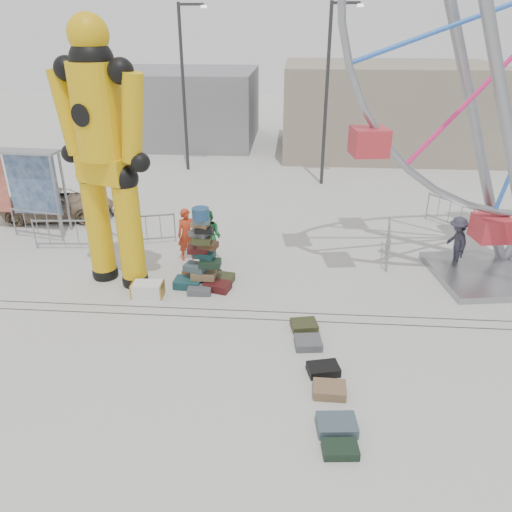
# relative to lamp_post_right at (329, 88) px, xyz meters

# --- Properties ---
(ground) EXTENTS (90.00, 90.00, 0.00)m
(ground) POSITION_rel_lamp_post_right_xyz_m (-3.09, -13.00, -4.48)
(ground) COLOR #9E9E99
(ground) RESTS_ON ground
(track_line_near) EXTENTS (40.00, 0.04, 0.01)m
(track_line_near) POSITION_rel_lamp_post_right_xyz_m (-3.09, -12.40, -4.48)
(track_line_near) COLOR #47443F
(track_line_near) RESTS_ON ground
(track_line_far) EXTENTS (40.00, 0.04, 0.01)m
(track_line_far) POSITION_rel_lamp_post_right_xyz_m (-3.09, -12.00, -4.48)
(track_line_far) COLOR #47443F
(track_line_far) RESTS_ON ground
(building_right) EXTENTS (12.00, 8.00, 5.00)m
(building_right) POSITION_rel_lamp_post_right_xyz_m (3.91, 7.00, -1.98)
(building_right) COLOR gray
(building_right) RESTS_ON ground
(building_left) EXTENTS (10.00, 8.00, 4.40)m
(building_left) POSITION_rel_lamp_post_right_xyz_m (-9.09, 9.00, -2.28)
(building_left) COLOR gray
(building_left) RESTS_ON ground
(lamp_post_right) EXTENTS (1.41, 0.25, 8.00)m
(lamp_post_right) POSITION_rel_lamp_post_right_xyz_m (0.00, 0.00, 0.00)
(lamp_post_right) COLOR #2D2D30
(lamp_post_right) RESTS_ON ground
(lamp_post_left) EXTENTS (1.41, 0.25, 8.00)m
(lamp_post_left) POSITION_rel_lamp_post_right_xyz_m (-7.00, 2.00, 0.00)
(lamp_post_left) COLOR #2D2D30
(lamp_post_left) RESTS_ON ground
(suitcase_tower) EXTENTS (1.80, 1.55, 2.49)m
(suitcase_tower) POSITION_rel_lamp_post_right_xyz_m (-4.07, -10.62, -3.78)
(suitcase_tower) COLOR #164044
(suitcase_tower) RESTS_ON ground
(crash_test_dummy) EXTENTS (3.03, 1.55, 7.71)m
(crash_test_dummy) POSITION_rel_lamp_post_right_xyz_m (-6.70, -10.52, -0.42)
(crash_test_dummy) COLOR black
(crash_test_dummy) RESTS_ON ground
(banner_scaffold) EXTENTS (4.31, 1.02, 3.09)m
(banner_scaffold) POSITION_rel_lamp_post_right_xyz_m (-11.93, -6.84, -2.16)
(banner_scaffold) COLOR gray
(banner_scaffold) RESTS_ON ground
(steamer_trunk) EXTENTS (0.92, 0.55, 0.42)m
(steamer_trunk) POSITION_rel_lamp_post_right_xyz_m (-5.59, -11.38, -4.27)
(steamer_trunk) COLOR silver
(steamer_trunk) RESTS_ON ground
(row_case_0) EXTENTS (0.76, 0.68, 0.20)m
(row_case_0) POSITION_rel_lamp_post_right_xyz_m (-1.08, -12.75, -4.38)
(row_case_0) COLOR #32361B
(row_case_0) RESTS_ON ground
(row_case_1) EXTENTS (0.71, 0.66, 0.20)m
(row_case_1) POSITION_rel_lamp_post_right_xyz_m (-0.99, -13.52, -4.38)
(row_case_1) COLOR #505256
(row_case_1) RESTS_ON ground
(row_case_2) EXTENTS (0.80, 0.64, 0.21)m
(row_case_2) POSITION_rel_lamp_post_right_xyz_m (-0.67, -14.52, -4.38)
(row_case_2) COLOR black
(row_case_2) RESTS_ON ground
(row_case_3) EXTENTS (0.72, 0.55, 0.22)m
(row_case_3) POSITION_rel_lamp_post_right_xyz_m (-0.57, -15.23, -4.37)
(row_case_3) COLOR brown
(row_case_3) RESTS_ON ground
(row_case_4) EXTENTS (0.83, 0.65, 0.22)m
(row_case_4) POSITION_rel_lamp_post_right_xyz_m (-0.48, -16.25, -4.37)
(row_case_4) COLOR #40525B
(row_case_4) RESTS_ON ground
(row_case_5) EXTENTS (0.70, 0.49, 0.19)m
(row_case_5) POSITION_rel_lamp_post_right_xyz_m (-0.46, -16.84, -4.39)
(row_case_5) COLOR black
(row_case_5) RESTS_ON ground
(barricade_dummy_a) EXTENTS (1.98, 0.52, 1.10)m
(barricade_dummy_a) POSITION_rel_lamp_post_right_xyz_m (-10.74, -7.54, -3.93)
(barricade_dummy_a) COLOR gray
(barricade_dummy_a) RESTS_ON ground
(barricade_dummy_b) EXTENTS (2.00, 0.24, 1.10)m
(barricade_dummy_b) POSITION_rel_lamp_post_right_xyz_m (-9.39, -8.35, -3.93)
(barricade_dummy_b) COLOR gray
(barricade_dummy_b) RESTS_ON ground
(barricade_dummy_c) EXTENTS (1.96, 0.61, 1.10)m
(barricade_dummy_c) POSITION_rel_lamp_post_right_xyz_m (-6.62, -7.72, -3.93)
(barricade_dummy_c) COLOR gray
(barricade_dummy_c) RESTS_ON ground
(barricade_wheel_front) EXTENTS (0.41, 1.99, 1.10)m
(barricade_wheel_front) POSITION_rel_lamp_post_right_xyz_m (1.73, -8.34, -3.93)
(barricade_wheel_front) COLOR gray
(barricade_wheel_front) RESTS_ON ground
(barricade_wheel_back) EXTENTS (1.35, 1.61, 1.10)m
(barricade_wheel_back) POSITION_rel_lamp_post_right_xyz_m (4.54, -5.24, -3.93)
(barricade_wheel_back) COLOR gray
(barricade_wheel_back) RESTS_ON ground
(pedestrian_red) EXTENTS (0.76, 0.64, 1.77)m
(pedestrian_red) POSITION_rel_lamp_post_right_xyz_m (-4.91, -8.85, -3.60)
(pedestrian_red) COLOR #B13319
(pedestrian_red) RESTS_ON ground
(pedestrian_green) EXTENTS (1.02, 0.90, 1.76)m
(pedestrian_green) POSITION_rel_lamp_post_right_xyz_m (-4.15, -8.94, -3.60)
(pedestrian_green) COLOR #175D2C
(pedestrian_green) RESTS_ON ground
(pedestrian_black) EXTENTS (1.16, 0.73, 1.83)m
(pedestrian_black) POSITION_rel_lamp_post_right_xyz_m (-8.37, -7.27, -3.56)
(pedestrian_black) COLOR black
(pedestrian_black) RESTS_ON ground
(pedestrian_grey) EXTENTS (0.75, 1.15, 1.68)m
(pedestrian_grey) POSITION_rel_lamp_post_right_xyz_m (3.81, -8.70, -3.64)
(pedestrian_grey) COLOR #282936
(pedestrian_grey) RESTS_ON ground
(parked_suv) EXTENTS (4.42, 2.50, 1.16)m
(parked_suv) POSITION_rel_lamp_post_right_xyz_m (-10.81, -5.45, -3.90)
(parked_suv) COLOR #8F765C
(parked_suv) RESTS_ON ground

